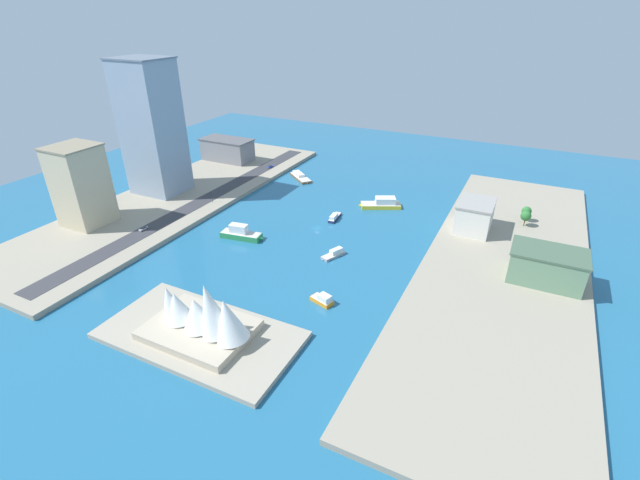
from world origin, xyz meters
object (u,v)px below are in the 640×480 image
object	(u,v)px
patrol_launch_navy	(335,217)
sedan_silver	(143,229)
hotel_broad_white	(474,216)
opera_landmark	(202,316)
water_taxi_orange	(323,299)
yacht_sleek_gray	(334,254)
ferry_yellow_fast	(382,204)
tower_tall_glass	(152,128)
office_block_beige	(81,185)
ferry_green_doubledeck	(241,234)
traffic_light_waterfront	(212,196)
warehouse_low_gray	(227,149)
hatchback_blue	(270,166)
terminal_long_green	(547,266)
barge_flat_brown	(300,177)

from	to	relation	value
patrol_launch_navy	sedan_silver	world-z (taller)	sedan_silver
hotel_broad_white	opera_landmark	size ratio (longest dim) A/B	0.59
water_taxi_orange	yacht_sleek_gray	bearing A→B (deg)	-72.41
ferry_yellow_fast	tower_tall_glass	xyz separation A→B (m)	(133.73, 41.79, 39.76)
hotel_broad_white	office_block_beige	distance (m)	206.79
patrol_launch_navy	water_taxi_orange	size ratio (longest dim) A/B	1.31
water_taxi_orange	hotel_broad_white	bearing A→B (deg)	-115.67
ferry_green_doubledeck	traffic_light_waterfront	xyz separation A→B (m)	(39.86, -26.86, 4.16)
ferry_green_doubledeck	tower_tall_glass	distance (m)	94.91
ferry_green_doubledeck	water_taxi_orange	bearing A→B (deg)	152.78
tower_tall_glass	warehouse_low_gray	size ratio (longest dim) A/B	2.03
patrol_launch_navy	hotel_broad_white	xyz separation A→B (m)	(-72.74, -16.03, 9.02)
tower_tall_glass	office_block_beige	bearing A→B (deg)	89.09
opera_landmark	hotel_broad_white	bearing A→B (deg)	-119.14
hatchback_blue	yacht_sleek_gray	bearing A→B (deg)	135.47
sedan_silver	terminal_long_green	bearing A→B (deg)	-167.96
ferry_yellow_fast	hotel_broad_white	distance (m)	56.10
terminal_long_green	barge_flat_brown	bearing A→B (deg)	-24.38
ferry_green_doubledeck	barge_flat_brown	xyz separation A→B (m)	(15.82, -93.17, -1.38)
ferry_green_doubledeck	hatchback_blue	bearing A→B (deg)	-66.05
water_taxi_orange	warehouse_low_gray	bearing A→B (deg)	-42.21
ferry_green_doubledeck	ferry_yellow_fast	distance (m)	87.95
tower_tall_glass	hatchback_blue	xyz separation A→B (m)	(-38.03, -68.60, -38.81)
yacht_sleek_gray	ferry_green_doubledeck	bearing A→B (deg)	4.93
sedan_silver	patrol_launch_navy	bearing A→B (deg)	-143.21
terminal_long_green	warehouse_low_gray	xyz separation A→B (m)	(224.38, -77.66, 0.91)
warehouse_low_gray	sedan_silver	distance (m)	123.21
terminal_long_green	tower_tall_glass	distance (m)	226.08
water_taxi_orange	terminal_long_green	xyz separation A→B (m)	(-79.36, -53.88, 7.98)
yacht_sleek_gray	sedan_silver	distance (m)	102.72
office_block_beige	sedan_silver	world-z (taller)	office_block_beige
ferry_green_doubledeck	office_block_beige	size ratio (longest dim) A/B	0.57
yacht_sleek_gray	ferry_yellow_fast	bearing A→B (deg)	-90.99
ferry_yellow_fast	office_block_beige	distance (m)	166.33
hotel_broad_white	hatchback_blue	world-z (taller)	hotel_broad_white
ferry_green_doubledeck	terminal_long_green	distance (m)	144.08
barge_flat_brown	opera_landmark	size ratio (longest dim) A/B	0.56
sedan_silver	office_block_beige	bearing A→B (deg)	9.45
hatchback_blue	opera_landmark	bearing A→B (deg)	114.72
ferry_green_doubledeck	office_block_beige	world-z (taller)	office_block_beige
hotel_broad_white	barge_flat_brown	bearing A→B (deg)	-15.79
office_block_beige	hatchback_blue	bearing A→B (deg)	-107.64
patrol_launch_navy	tower_tall_glass	distance (m)	122.99
patrol_launch_navy	hotel_broad_white	distance (m)	75.02
hotel_broad_white	tower_tall_glass	xyz separation A→B (m)	(187.94, 29.71, 31.82)
ferry_yellow_fast	tower_tall_glass	bearing A→B (deg)	17.35
yacht_sleek_gray	ferry_green_doubledeck	world-z (taller)	ferry_green_doubledeck
ferry_yellow_fast	warehouse_low_gray	world-z (taller)	warehouse_low_gray
opera_landmark	barge_flat_brown	bearing A→B (deg)	-73.03
office_block_beige	hatchback_blue	xyz separation A→B (m)	(-38.87, -122.23, -20.35)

